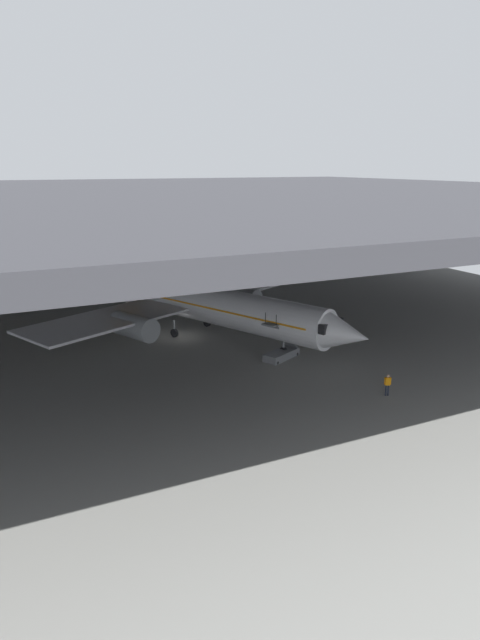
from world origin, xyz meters
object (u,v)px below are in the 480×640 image
Objects in this scene: boarding_stairs at (281,351)px; crew_worker_by_stairs at (293,342)px; airplane_main at (205,304)px; crew_worker_near_nose at (388,383)px.

boarding_stairs reaches higher than crew_worker_by_stairs.
crew_worker_near_nose is (7.11, -20.53, -2.46)m from airplane_main.
boarding_stairs is 11.44m from crew_worker_near_nose.
boarding_stairs is at bearing -68.61° from airplane_main.
crew_worker_near_nose is 1.13× the size of crew_worker_by_stairs.
crew_worker_by_stairs is at bearing 35.58° from boarding_stairs.
crew_worker_by_stairs is (2.16, 1.55, 0.15)m from boarding_stairs.
crew_worker_by_stairs is (5.92, -8.05, -2.59)m from airplane_main.
crew_worker_near_nose is at bearing -70.90° from airplane_main.
boarding_stairs is 3.01× the size of crew_worker_by_stairs.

